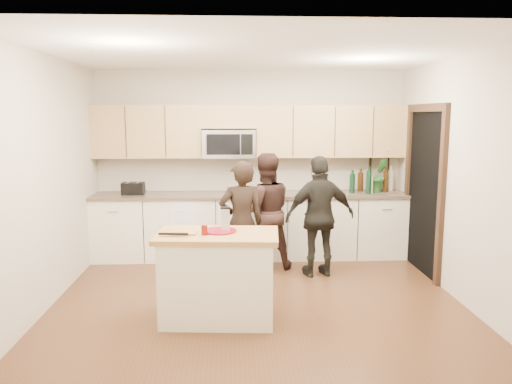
{
  "coord_description": "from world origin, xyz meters",
  "views": [
    {
      "loc": [
        -0.27,
        -5.41,
        2.05
      ],
      "look_at": [
        0.01,
        0.35,
        1.17
      ],
      "focal_mm": 35.0,
      "sensor_mm": 36.0,
      "label": 1
    }
  ],
  "objects_px": {
    "woman_right": "(320,216)",
    "woman_left": "(241,223)",
    "island": "(218,276)",
    "toaster": "(133,188)",
    "woman_center": "(265,211)"
  },
  "relations": [
    {
      "from": "woman_right",
      "to": "woman_left",
      "type": "bearing_deg",
      "value": 3.47
    },
    {
      "from": "island",
      "to": "woman_right",
      "type": "bearing_deg",
      "value": 51.44
    },
    {
      "from": "toaster",
      "to": "woman_left",
      "type": "relative_size",
      "value": 0.2
    },
    {
      "from": "woman_left",
      "to": "woman_center",
      "type": "distance_m",
      "value": 0.67
    },
    {
      "from": "woman_right",
      "to": "woman_center",
      "type": "bearing_deg",
      "value": -36.83
    },
    {
      "from": "woman_left",
      "to": "woman_center",
      "type": "bearing_deg",
      "value": -129.81
    },
    {
      "from": "island",
      "to": "woman_left",
      "type": "relative_size",
      "value": 0.83
    },
    {
      "from": "woman_left",
      "to": "woman_right",
      "type": "distance_m",
      "value": 1.04
    },
    {
      "from": "island",
      "to": "woman_center",
      "type": "xyz_separation_m",
      "value": [
        0.59,
        1.71,
        0.33
      ]
    },
    {
      "from": "island",
      "to": "woman_center",
      "type": "relative_size",
      "value": 0.8
    },
    {
      "from": "toaster",
      "to": "island",
      "type": "bearing_deg",
      "value": -60.79
    },
    {
      "from": "woman_left",
      "to": "woman_right",
      "type": "height_order",
      "value": "woman_right"
    },
    {
      "from": "woman_center",
      "to": "woman_right",
      "type": "relative_size",
      "value": 1.01
    },
    {
      "from": "toaster",
      "to": "woman_right",
      "type": "distance_m",
      "value": 2.69
    },
    {
      "from": "woman_left",
      "to": "toaster",
      "type": "bearing_deg",
      "value": -47.05
    }
  ]
}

